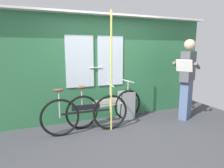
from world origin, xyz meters
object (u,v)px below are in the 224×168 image
(bicycle_leaning_behind, at_px, (106,107))
(trash_bin_by_wall, at_px, (126,105))
(passenger_reading_newspaper, at_px, (187,78))
(handrail_pole, at_px, (111,73))
(bicycle_near_door, at_px, (86,114))

(bicycle_leaning_behind, distance_m, trash_bin_by_wall, 0.59)
(passenger_reading_newspaper, xyz_separation_m, handrail_pole, (-1.82, 0.03, 0.19))
(bicycle_near_door, height_order, trash_bin_by_wall, bicycle_near_door)
(passenger_reading_newspaper, relative_size, handrail_pole, 0.79)
(passenger_reading_newspaper, bearing_deg, handrail_pole, -31.49)
(bicycle_leaning_behind, bearing_deg, bicycle_near_door, -158.70)
(bicycle_near_door, xyz_separation_m, passenger_reading_newspaper, (2.33, -0.08, 0.58))
(bicycle_near_door, bearing_deg, bicycle_leaning_behind, 31.54)
(bicycle_near_door, relative_size, handrail_pole, 0.73)
(bicycle_leaning_behind, bearing_deg, trash_bin_by_wall, 9.71)
(handrail_pole, bearing_deg, bicycle_near_door, 174.37)
(trash_bin_by_wall, bearing_deg, bicycle_near_door, -157.03)
(bicycle_leaning_behind, relative_size, trash_bin_by_wall, 2.82)
(passenger_reading_newspaper, bearing_deg, bicycle_leaning_behind, -41.81)
(bicycle_near_door, bearing_deg, passenger_reading_newspaper, 0.90)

